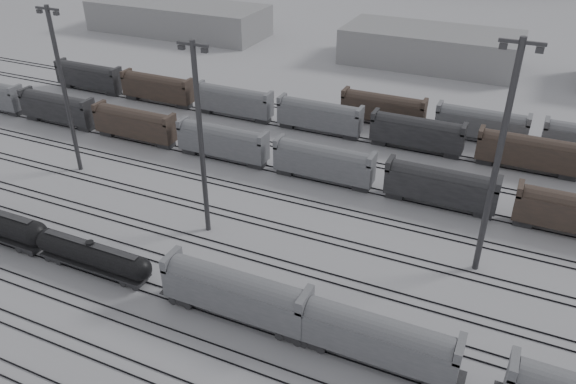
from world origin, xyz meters
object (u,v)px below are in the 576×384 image
at_px(hopper_car_a, 235,291).
at_px(light_mast_c, 201,138).
at_px(hopper_car_b, 377,337).
at_px(tank_car_b, 92,255).

height_order(hopper_car_a, light_mast_c, light_mast_c).
distance_m(hopper_car_b, light_mast_c, 30.60).
bearing_deg(tank_car_b, light_mast_c, 60.11).
bearing_deg(hopper_car_b, tank_car_b, 180.00).
distance_m(tank_car_b, hopper_car_b, 33.45).
height_order(hopper_car_b, light_mast_c, light_mast_c).
xyz_separation_m(hopper_car_a, light_mast_c, (-11.29, 12.79, 9.47)).
bearing_deg(light_mast_c, tank_car_b, -119.89).
xyz_separation_m(tank_car_b, hopper_car_a, (18.64, -0.00, 1.21)).
relative_size(hopper_car_a, hopper_car_b, 1.05).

